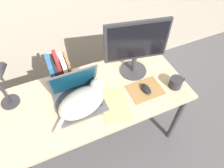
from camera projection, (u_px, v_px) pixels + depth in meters
The scene contains 11 objects.
ground_plane at pixel (112, 167), 1.83m from camera, with size 12.00×12.00×0.00m, color #4C4C51.
desk at pixel (95, 101), 1.53m from camera, with size 1.39×0.64×0.71m.
laptop at pixel (78, 96), 1.39m from camera, with size 0.33×0.28×0.28m.
cat at pixel (83, 100), 1.36m from camera, with size 0.43×0.30×0.15m.
external_monitor at pixel (136, 47), 1.43m from camera, with size 0.46×0.21×0.46m.
mousepad at pixel (145, 90), 1.50m from camera, with size 0.25×0.19×0.00m.
computer_mouse at pixel (146, 89), 1.48m from camera, with size 0.06×0.11×0.03m.
book_row at pixel (59, 70), 1.47m from camera, with size 0.15×0.17×0.25m.
desk_lamp at pixel (1, 80), 1.22m from camera, with size 0.17×0.17×0.39m.
notepad at pixel (115, 105), 1.41m from camera, with size 0.23×0.30×0.01m.
mug at pixel (176, 83), 1.49m from camera, with size 0.13×0.09×0.08m.
Camera 1 is at (-0.23, -0.53, 1.89)m, focal length 32.00 mm.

